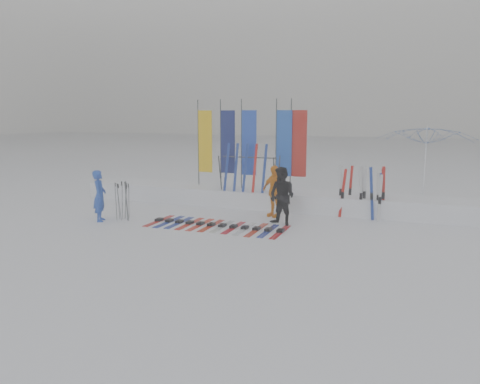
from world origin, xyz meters
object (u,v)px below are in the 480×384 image
at_px(person_black, 282,196).
at_px(person_yellow, 274,191).
at_px(tent_canopy, 424,168).
at_px(ski_rack, 249,169).
at_px(ski_row, 217,225).
at_px(person_blue, 100,196).

height_order(person_black, person_yellow, person_black).
height_order(tent_canopy, ski_rack, tent_canopy).
height_order(tent_canopy, ski_row, tent_canopy).
relative_size(person_yellow, ski_rack, 0.81).
distance_m(person_black, ski_row, 2.11).
distance_m(person_blue, person_yellow, 5.44).
relative_size(person_blue, person_black, 0.91).
relative_size(person_black, ski_rack, 0.85).
distance_m(tent_canopy, ski_rack, 5.91).
bearing_deg(person_blue, person_black, -102.21).
bearing_deg(person_blue, ski_row, -107.99).
xyz_separation_m(person_black, ski_rack, (-1.81, 2.12, 0.52)).
bearing_deg(person_yellow, tent_canopy, 57.15).
bearing_deg(ski_rack, person_yellow, -40.97).
height_order(person_blue, tent_canopy, tent_canopy).
distance_m(person_blue, ski_row, 3.77).
height_order(person_yellow, ski_row, person_yellow).
distance_m(person_blue, person_black, 5.58).
bearing_deg(person_blue, person_yellow, -89.99).
xyz_separation_m(person_blue, ski_row, (3.64, 0.64, -0.75)).
relative_size(person_yellow, ski_row, 0.41).
relative_size(person_black, person_yellow, 1.04).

